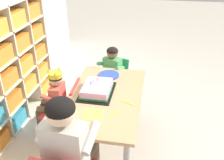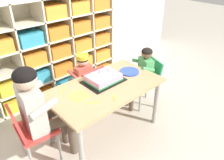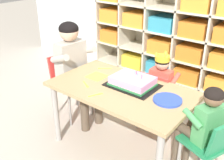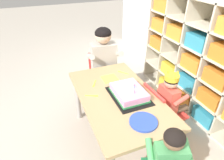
{
  "view_description": "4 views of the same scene",
  "coord_description": "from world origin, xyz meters",
  "views": [
    {
      "loc": [
        -1.92,
        -0.42,
        1.87
      ],
      "look_at": [
        0.03,
        -0.06,
        0.78
      ],
      "focal_mm": 39.83,
      "sensor_mm": 36.0,
      "label": 1
    },
    {
      "loc": [
        -1.25,
        -1.46,
        1.82
      ],
      "look_at": [
        0.06,
        -0.04,
        0.69
      ],
      "focal_mm": 35.18,
      "sensor_mm": 36.0,
      "label": 2
    },
    {
      "loc": [
        1.16,
        -1.58,
        1.63
      ],
      "look_at": [
        -0.04,
        -0.07,
        0.71
      ],
      "focal_mm": 42.77,
      "sensor_mm": 36.0,
      "label": 3
    },
    {
      "loc": [
        1.36,
        -0.61,
        1.7
      ],
      "look_at": [
        0.02,
        -0.07,
        0.81
      ],
      "focal_mm": 31.68,
      "sensor_mm": 36.0,
      "label": 4
    }
  ],
  "objects": [
    {
      "name": "fork_beside_plate_stack",
      "position": [
        -0.08,
        -0.22,
        0.62
      ],
      "size": [
        0.07,
        0.12,
        0.0
      ],
      "rotation": [
        0.0,
        0.0,
        4.27
      ],
      "color": "yellow",
      "rests_on": "activity_table"
    },
    {
      "name": "classroom_chair_blue",
      "position": [
        0.09,
        0.44,
        0.38
      ],
      "size": [
        0.37,
        0.38,
        0.65
      ],
      "rotation": [
        0.0,
        0.0,
        3.2
      ],
      "color": "red",
      "rests_on": "ground"
    },
    {
      "name": "guest_at_table_side",
      "position": [
        0.68,
        0.08,
        0.53
      ],
      "size": [
        0.34,
        0.34,
        0.83
      ],
      "rotation": [
        0.0,
        0.0,
        -1.93
      ],
      "color": "#4C9E5B",
      "rests_on": "ground"
    },
    {
      "name": "classroom_chair_adult_side",
      "position": [
        -0.79,
        0.13,
        0.43
      ],
      "size": [
        0.38,
        0.39,
        0.67
      ],
      "rotation": [
        0.0,
        0.0,
        1.46
      ],
      "color": "red",
      "rests_on": "ground"
    },
    {
      "name": "fork_at_table_front_edge",
      "position": [
        -0.27,
        -0.14,
        0.62
      ],
      "size": [
        0.12,
        0.07,
        0.0
      ],
      "rotation": [
        0.0,
        0.0,
        2.64
      ],
      "color": "yellow",
      "rests_on": "activity_table"
    },
    {
      "name": "birthday_cake_on_tray",
      "position": [
        0.05,
        0.09,
        0.66
      ],
      "size": [
        0.42,
        0.31,
        0.12
      ],
      "color": "black",
      "rests_on": "activity_table"
    },
    {
      "name": "fork_by_napkin",
      "position": [
        -0.37,
        0.22,
        0.62
      ],
      "size": [
        0.11,
        0.09,
        0.0
      ],
      "rotation": [
        0.0,
        0.0,
        0.65
      ],
      "color": "yellow",
      "rests_on": "activity_table"
    },
    {
      "name": "storage_cubby_shelf",
      "position": [
        0.0,
        1.2,
        0.66
      ],
      "size": [
        2.22,
        0.4,
        1.36
      ],
      "color": "beige",
      "rests_on": "ground"
    },
    {
      "name": "child_with_crown",
      "position": [
        0.09,
        0.55,
        0.5
      ],
      "size": [
        0.3,
        0.31,
        0.81
      ],
      "rotation": [
        0.0,
        0.0,
        3.2
      ],
      "color": "#D15647",
      "rests_on": "ground"
    },
    {
      "name": "adult_helper_seated",
      "position": [
        -0.67,
        0.12,
        0.64
      ],
      "size": [
        0.45,
        0.43,
        1.04
      ],
      "rotation": [
        0.0,
        0.0,
        1.46
      ],
      "color": "#B2ADA3",
      "rests_on": "ground"
    },
    {
      "name": "classroom_chair_guest_side",
      "position": [
        0.77,
        0.04,
        0.4
      ],
      "size": [
        0.4,
        0.39,
        0.64
      ],
      "rotation": [
        0.0,
        0.0,
        -1.93
      ],
      "color": "#238451",
      "rests_on": "ground"
    },
    {
      "name": "paper_napkin_square",
      "position": [
        -0.31,
        0.04,
        0.62
      ],
      "size": [
        0.16,
        0.16,
        0.0
      ],
      "primitive_type": "cube",
      "rotation": [
        0.0,
        0.0,
        0.0
      ],
      "color": "#F4DB4C",
      "rests_on": "activity_table"
    },
    {
      "name": "ground",
      "position": [
        0.0,
        0.0,
        0.0
      ],
      "size": [
        16.0,
        16.0,
        0.0
      ],
      "primitive_type": "plane",
      "color": "#BCB2A3"
    },
    {
      "name": "activity_table",
      "position": [
        0.0,
        0.0,
        0.54
      ],
      "size": [
        1.19,
        0.68,
        0.62
      ],
      "color": "tan",
      "rests_on": "ground"
    },
    {
      "name": "paper_plate_stack",
      "position": [
        0.4,
        0.04,
        0.63
      ],
      "size": [
        0.22,
        0.22,
        0.02
      ],
      "primitive_type": "cylinder",
      "color": "blue",
      "rests_on": "activity_table"
    }
  ]
}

